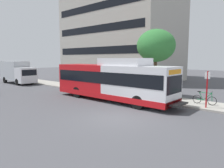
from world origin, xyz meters
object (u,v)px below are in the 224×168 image
at_px(transit_bus, 112,81).
at_px(box_truck_background, 17,72).
at_px(bicycle_parked, 204,99).
at_px(street_tree_near_stop, 156,46).
at_px(bus_stop_sign_pole, 207,87).

xyz_separation_m(transit_bus, box_truck_background, (0.11, 18.49, 0.04)).
height_order(transit_bus, bicycle_parked, transit_bus).
distance_m(bicycle_parked, street_tree_near_stop, 6.50).
xyz_separation_m(bus_stop_sign_pole, bicycle_parked, (1.05, 0.44, -1.09)).
distance_m(bus_stop_sign_pole, bicycle_parked, 1.58).
relative_size(transit_bus, box_truck_background, 1.75).
height_order(bus_stop_sign_pole, box_truck_background, box_truck_background).
bearing_deg(transit_bus, street_tree_near_stop, -25.34).
xyz_separation_m(bus_stop_sign_pole, street_tree_near_stop, (2.03, 5.28, 3.15)).
height_order(bus_stop_sign_pole, bicycle_parked, bus_stop_sign_pole).
bearing_deg(box_truck_background, street_tree_near_stop, -79.08).
height_order(bicycle_parked, box_truck_background, box_truck_background).
bearing_deg(street_tree_near_stop, transit_bus, 154.66).
distance_m(transit_bus, bus_stop_sign_pole, 7.48).
bearing_deg(street_tree_near_stop, bicycle_parked, -101.44).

